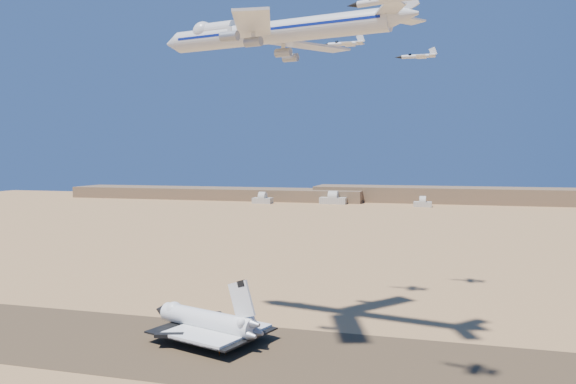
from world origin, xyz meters
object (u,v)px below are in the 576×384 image
(carrier_747, at_px, (268,33))
(chase_jet_d, at_px, (344,44))
(chase_jet_a, at_px, (384,0))
(chase_jet_e, at_px, (417,56))
(crew_a, at_px, (217,345))
(crew_b, at_px, (226,351))
(crew_c, at_px, (219,353))
(shuttle, at_px, (206,322))

(carrier_747, relative_size, chase_jet_d, 5.13)
(carrier_747, distance_m, chase_jet_a, 56.19)
(chase_jet_d, distance_m, chase_jet_e, 33.21)
(carrier_747, distance_m, crew_a, 91.96)
(carrier_747, bearing_deg, crew_a, -121.23)
(crew_a, bearing_deg, chase_jet_d, -3.26)
(crew_b, height_order, chase_jet_a, chase_jet_a)
(chase_jet_e, bearing_deg, chase_jet_d, -136.18)
(crew_c, bearing_deg, chase_jet_a, -162.63)
(crew_a, bearing_deg, chase_jet_e, -10.72)
(shuttle, height_order, crew_a, shuttle)
(shuttle, xyz_separation_m, crew_a, (5.90, -5.76, -4.48))
(carrier_747, bearing_deg, chase_jet_e, 69.33)
(carrier_747, distance_m, crew_b, 92.19)
(chase_jet_a, height_order, chase_jet_e, chase_jet_e)
(carrier_747, xyz_separation_m, crew_b, (-7.17, -16.74, -90.38))
(crew_a, bearing_deg, carrier_747, -19.34)
(shuttle, bearing_deg, carrier_747, 39.27)
(crew_a, relative_size, crew_b, 1.02)
(crew_c, bearing_deg, crew_b, -88.30)
(crew_a, height_order, crew_b, crew_a)
(crew_a, bearing_deg, crew_b, -110.39)
(chase_jet_a, relative_size, chase_jet_d, 0.94)
(crew_b, bearing_deg, chase_jet_d, -63.42)
(crew_a, bearing_deg, crew_c, -128.74)
(crew_a, relative_size, chase_jet_d, 0.11)
(shuttle, height_order, chase_jet_e, chase_jet_e)
(shuttle, relative_size, chase_jet_e, 2.59)
(chase_jet_d, bearing_deg, crew_c, -109.00)
(crew_a, xyz_separation_m, chase_jet_d, (27.05, 54.43, 94.32))
(crew_b, xyz_separation_m, chase_jet_e, (47.20, 80.91, 92.55))
(shuttle, distance_m, chase_jet_d, 107.36)
(shuttle, xyz_separation_m, chase_jet_a, (55.35, -34.43, 81.70))
(carrier_747, xyz_separation_m, chase_jet_d, (15.51, 41.85, 3.96))
(chase_jet_e, bearing_deg, crew_a, -122.39)
(crew_a, relative_size, chase_jet_e, 0.11)
(crew_b, relative_size, chase_jet_d, 0.11)
(shuttle, relative_size, crew_b, 24.01)
(crew_c, relative_size, chase_jet_e, 0.10)
(chase_jet_d, bearing_deg, shuttle, -121.29)
(shuttle, relative_size, crew_c, 25.87)
(chase_jet_a, bearing_deg, carrier_747, 148.53)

